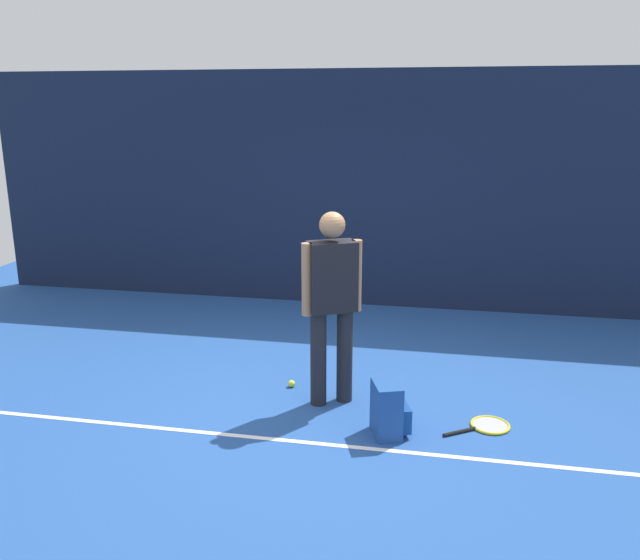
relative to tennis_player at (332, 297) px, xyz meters
name	(u,v)px	position (x,y,z in m)	size (l,w,h in m)	color
ground_plane	(311,399)	(-0.18, 0.02, -0.97)	(12.00, 12.00, 0.00)	#234C93
back_fence	(359,191)	(-0.18, 3.02, 0.52)	(10.00, 0.10, 2.98)	#141E38
court_line	(291,441)	(-0.18, -0.75, -0.96)	(9.00, 0.05, 0.00)	white
tennis_player	(332,297)	(0.00, 0.00, 0.00)	(0.48, 0.38, 1.70)	black
tennis_racket	(487,426)	(1.33, -0.22, -0.95)	(0.61, 0.49, 0.03)	black
backpack	(388,410)	(0.55, -0.50, -0.76)	(0.35, 0.35, 0.44)	#1E478C
tennis_ball_near_player	(292,384)	(-0.42, 0.24, -0.93)	(0.07, 0.07, 0.07)	#CCE033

